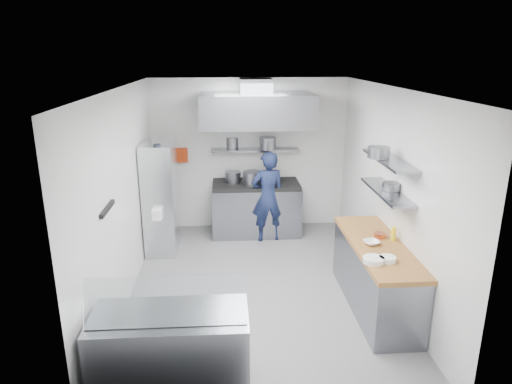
{
  "coord_description": "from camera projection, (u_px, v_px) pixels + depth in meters",
  "views": [
    {
      "loc": [
        -0.43,
        -5.84,
        3.24
      ],
      "look_at": [
        0.0,
        0.6,
        1.25
      ],
      "focal_mm": 32.0,
      "sensor_mm": 36.0,
      "label": 1
    }
  ],
  "objects": [
    {
      "name": "display_glass",
      "position": [
        166.0,
        301.0,
        4.15
      ],
      "size": [
        1.47,
        0.19,
        0.42
      ],
      "primitive_type": "cube",
      "rotation": [
        -0.38,
        0.0,
        0.0
      ],
      "color": "silver",
      "rests_on": "display_case"
    },
    {
      "name": "shelf_pot_a",
      "position": [
        232.0,
        142.0,
        8.5
      ],
      "size": [
        0.27,
        0.27,
        0.18
      ],
      "primitive_type": "cylinder",
      "color": "slate",
      "rests_on": "over_range_shelf"
    },
    {
      "name": "cooktop",
      "position": [
        256.0,
        184.0,
        8.28
      ],
      "size": [
        1.57,
        0.78,
        0.06
      ],
      "primitive_type": "cube",
      "color": "black",
      "rests_on": "gas_range"
    },
    {
      "name": "prep_counter_base",
      "position": [
        375.0,
        278.0,
        5.94
      ],
      "size": [
        0.62,
        2.0,
        0.84
      ],
      "primitive_type": "cube",
      "color": "gray",
      "rests_on": "floor"
    },
    {
      "name": "over_range_shelf",
      "position": [
        255.0,
        150.0,
        8.34
      ],
      "size": [
        1.6,
        0.3,
        0.04
      ],
      "primitive_type": "cube",
      "color": "gray",
      "rests_on": "wall_back"
    },
    {
      "name": "plate_stack_b",
      "position": [
        388.0,
        259.0,
        5.3
      ],
      "size": [
        0.19,
        0.19,
        0.06
      ],
      "primitive_type": "cylinder",
      "color": "white",
      "rests_on": "prep_counter_top"
    },
    {
      "name": "wall_left",
      "position": [
        123.0,
        197.0,
        6.02
      ],
      "size": [
        2.8,
        5.0,
        0.02
      ],
      "primitive_type": "cube",
      "rotation": [
        1.57,
        0.0,
        1.57
      ],
      "color": "white",
      "rests_on": "floor"
    },
    {
      "name": "shelf_pot_d",
      "position": [
        379.0,
        152.0,
        5.81
      ],
      "size": [
        0.28,
        0.28,
        0.14
      ],
      "primitive_type": "cylinder",
      "color": "slate",
      "rests_on": "wall_shelf_upper"
    },
    {
      "name": "squeeze_bottle",
      "position": [
        394.0,
        234.0,
        5.88
      ],
      "size": [
        0.07,
        0.07,
        0.18
      ],
      "primitive_type": "cylinder",
      "color": "yellow",
      "rests_on": "prep_counter_top"
    },
    {
      "name": "gas_range",
      "position": [
        256.0,
        209.0,
        8.42
      ],
      "size": [
        1.6,
        0.8,
        0.9
      ],
      "primitive_type": "cube",
      "color": "gray",
      "rests_on": "floor"
    },
    {
      "name": "shelf_pot_b",
      "position": [
        268.0,
        143.0,
        8.26
      ],
      "size": [
        0.29,
        0.29,
        0.22
      ],
      "primitive_type": "cylinder",
      "color": "slate",
      "rests_on": "over_range_shelf"
    },
    {
      "name": "knife_strip",
      "position": [
        107.0,
        209.0,
        5.12
      ],
      "size": [
        0.04,
        0.55,
        0.05
      ],
      "primitive_type": "cube",
      "color": "black",
      "rests_on": "wall_left"
    },
    {
      "name": "hood_duct",
      "position": [
        256.0,
        86.0,
        7.81
      ],
      "size": [
        0.55,
        0.55,
        0.24
      ],
      "primitive_type": "cube",
      "color": "slate",
      "rests_on": "extractor_hood"
    },
    {
      "name": "wall_shelf_upper",
      "position": [
        389.0,
        160.0,
        5.8
      ],
      "size": [
        0.3,
        1.3,
        0.04
      ],
      "primitive_type": "cube",
      "color": "gray",
      "rests_on": "wall_right"
    },
    {
      "name": "wall_shelf_lower",
      "position": [
        386.0,
        191.0,
        5.92
      ],
      "size": [
        0.3,
        1.3,
        0.04
      ],
      "primitive_type": "cube",
      "color": "gray",
      "rests_on": "wall_right"
    },
    {
      "name": "rack_jar",
      "position": [
        157.0,
        150.0,
        6.97
      ],
      "size": [
        0.12,
        0.12,
        0.18
      ],
      "primitive_type": "cylinder",
      "color": "black",
      "rests_on": "wire_rack"
    },
    {
      "name": "rack_bin_a",
      "position": [
        157.0,
        214.0,
        7.15
      ],
      "size": [
        0.14,
        0.18,
        0.16
      ],
      "primitive_type": "cube",
      "color": "white",
      "rests_on": "wire_rack"
    },
    {
      "name": "mixing_bowl",
      "position": [
        371.0,
        243.0,
        5.77
      ],
      "size": [
        0.24,
        0.24,
        0.05
      ],
      "primitive_type": "imported",
      "rotation": [
        0.0,
        0.0,
        0.24
      ],
      "color": "white",
      "rests_on": "prep_counter_top"
    },
    {
      "name": "shelf_pot_c",
      "position": [
        391.0,
        186.0,
        5.9
      ],
      "size": [
        0.23,
        0.23,
        0.1
      ],
      "primitive_type": "cylinder",
      "color": "slate",
      "rests_on": "wall_shelf_lower"
    },
    {
      "name": "chef",
      "position": [
        268.0,
        197.0,
        7.98
      ],
      "size": [
        0.65,
        0.49,
        1.62
      ],
      "primitive_type": "imported",
      "rotation": [
        0.0,
        0.0,
        3.32
      ],
      "color": "#141D3D",
      "rests_on": "floor"
    },
    {
      "name": "red_firebox",
      "position": [
        182.0,
        155.0,
        8.38
      ],
      "size": [
        0.22,
        0.1,
        0.26
      ],
      "primitive_type": "cube",
      "color": "#B3300E",
      "rests_on": "wall_back"
    },
    {
      "name": "plate_stack_a",
      "position": [
        374.0,
        260.0,
        5.28
      ],
      "size": [
        0.25,
        0.25,
        0.06
      ],
      "primitive_type": "cylinder",
      "color": "white",
      "rests_on": "prep_counter_top"
    },
    {
      "name": "wall_right",
      "position": [
        390.0,
        192.0,
        6.25
      ],
      "size": [
        2.8,
        5.0,
        0.02
      ],
      "primitive_type": "cube",
      "rotation": [
        1.57,
        0.0,
        -1.57
      ],
      "color": "white",
      "rests_on": "floor"
    },
    {
      "name": "wire_rack",
      "position": [
        161.0,
        197.0,
        7.58
      ],
      "size": [
        0.5,
        0.9,
        1.85
      ],
      "primitive_type": "cube",
      "color": "silver",
      "rests_on": "floor"
    },
    {
      "name": "ceiling",
      "position": [
        259.0,
        88.0,
        5.72
      ],
      "size": [
        5.0,
        5.0,
        0.0
      ],
      "primitive_type": "plane",
      "rotation": [
        3.14,
        0.0,
        0.0
      ],
      "color": "silver",
      "rests_on": "wall_back"
    },
    {
      "name": "extractor_hood",
      "position": [
        257.0,
        110.0,
        7.71
      ],
      "size": [
        1.9,
        1.15,
        0.55
      ],
      "primitive_type": "cube",
      "color": "gray",
      "rests_on": "wall_back"
    },
    {
      "name": "wall_back",
      "position": [
        249.0,
        155.0,
        8.52
      ],
      "size": [
        3.6,
        2.8,
        0.02
      ],
      "primitive_type": "cube",
      "rotation": [
        1.57,
        0.0,
        0.0
      ],
      "color": "white",
      "rests_on": "floor"
    },
    {
      "name": "copper_pan",
      "position": [
        380.0,
        235.0,
        5.99
      ],
      "size": [
        0.15,
        0.15,
        0.06
      ],
      "primitive_type": "cylinder",
      "color": "#C86138",
      "rests_on": "prep_counter_top"
    },
    {
      "name": "floor",
      "position": [
        259.0,
        287.0,
        6.55
      ],
      "size": [
        5.0,
        5.0,
        0.0
      ],
      "primitive_type": "plane",
      "color": "slate",
      "rests_on": "ground"
    },
    {
      "name": "display_case",
      "position": [
        172.0,
        353.0,
        4.45
      ],
      "size": [
        1.5,
        0.7,
        0.85
      ],
      "primitive_type": "cube",
      "color": "gray",
      "rests_on": "floor"
    },
    {
      "name": "prep_counter_top",
      "position": [
        378.0,
        246.0,
        5.81
      ],
      "size": [
        0.65,
        2.04,
        0.06
      ],
      "primitive_type": "cube",
      "color": "#96592B",
      "rests_on": "prep_counter_base"
    },
    {
      "name": "rack_bin_b",
      "position": [
        159.0,
        176.0,
        7.44
      ],
      "size": [
        0.15,
        0.2,
        0.18
      ],
      "primitive_type": "cube",
      "color": "yellow",
      "rests_on": "wire_rack"
    },
    {
      "name": "wall_front",
      "position": [
        281.0,
        285.0,
        3.75
      ],
      "size": [
        3.6,
        2.8,
        0.02
      ],
      "primitive_type": "cube",
      "rotation": [
        -1.57,
        0.0,
        0.0
      ],
      "color": "white",
      "rests_on": "floor"
    },
    {
      "name": "stock_pot_mid",
      "position": [
        253.0,
        178.0,
        8.14
      ],
      "size": [
        0.36,
        0.36,
        0.24
      ],
      "primitive_type": "cylinder",
      "color": "slate",
      "rests_on": "cooktop"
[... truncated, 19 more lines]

